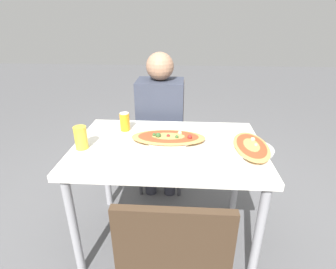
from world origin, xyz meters
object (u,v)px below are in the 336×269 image
at_px(dining_table, 168,156).
at_px(chair_far_seated, 162,129).
at_px(soda_can, 125,122).
at_px(pizza_second, 251,147).
at_px(pizza_main, 168,138).
at_px(person_seated, 160,114).
at_px(drink_glass, 81,138).

relative_size(dining_table, chair_far_seated, 1.21).
relative_size(chair_far_seated, soda_can, 7.62).
bearing_deg(soda_can, dining_table, -33.12).
distance_m(chair_far_seated, pizza_second, 0.99).
height_order(pizza_main, soda_can, soda_can).
height_order(person_seated, drink_glass, person_seated).
bearing_deg(pizza_main, soda_can, 154.30).
relative_size(pizza_main, drink_glass, 3.39).
bearing_deg(pizza_second, person_seated, 133.07).
relative_size(drink_glass, pizza_second, 0.35).
bearing_deg(chair_far_seated, dining_table, 97.97).
xyz_separation_m(chair_far_seated, soda_can, (-0.21, -0.52, 0.28)).
distance_m(dining_table, soda_can, 0.39).
distance_m(dining_table, chair_far_seated, 0.74).
bearing_deg(pizza_main, pizza_second, -10.22).
height_order(soda_can, drink_glass, drink_glass).
xyz_separation_m(chair_far_seated, pizza_second, (0.59, -0.75, 0.23)).
bearing_deg(soda_can, pizza_main, -25.70).
bearing_deg(chair_far_seated, person_seated, 90.00).
relative_size(dining_table, pizza_second, 2.91).
bearing_deg(drink_glass, person_seated, 59.22).
height_order(chair_far_seated, soda_can, chair_far_seated).
height_order(pizza_main, pizza_second, pizza_main).
bearing_deg(dining_table, pizza_second, -4.27).
relative_size(soda_can, pizza_second, 0.32).
bearing_deg(dining_table, soda_can, 146.88).
bearing_deg(chair_far_seated, pizza_main, 98.67).
distance_m(dining_table, drink_glass, 0.53).
distance_m(person_seated, pizza_second, 0.87).
distance_m(chair_far_seated, soda_can, 0.62).
bearing_deg(drink_glass, pizza_main, 14.71).
bearing_deg(pizza_main, dining_table, -91.15).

